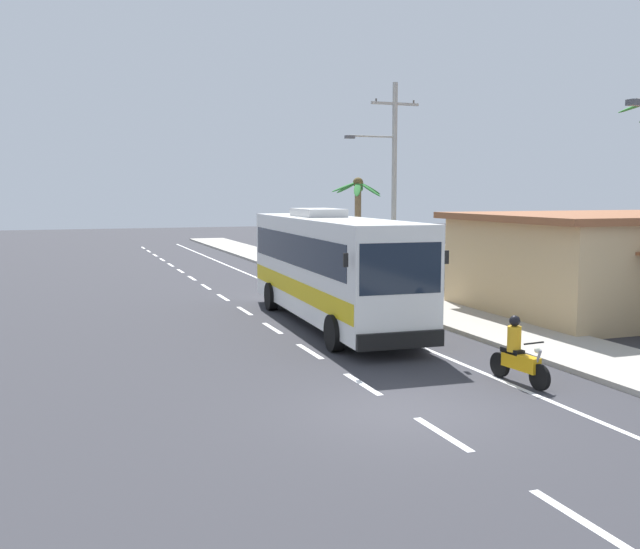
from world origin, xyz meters
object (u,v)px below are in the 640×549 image
pedestrian_near_kerb (389,269)px  coach_bus_foreground (330,265)px  motorcycle_beside_bus (518,356)px  palm_second (358,208)px  utility_pole_mid (392,178)px

pedestrian_near_kerb → coach_bus_foreground: bearing=-72.9°
pedestrian_near_kerb → motorcycle_beside_bus: bearing=-49.1°
palm_second → pedestrian_near_kerb: bearing=-101.1°
motorcycle_beside_bus → palm_second: 22.99m
coach_bus_foreground → motorcycle_beside_bus: bearing=-80.9°
coach_bus_foreground → pedestrian_near_kerb: coach_bus_foreground is taller
coach_bus_foreground → palm_second: palm_second is taller
coach_bus_foreground → motorcycle_beside_bus: size_ratio=6.02×
motorcycle_beside_bus → utility_pole_mid: 18.70m
utility_pole_mid → palm_second: 5.00m
coach_bus_foreground → palm_second: bearing=63.5°
coach_bus_foreground → palm_second: (6.75, 13.55, 1.58)m
motorcycle_beside_bus → coach_bus_foreground: bearing=99.1°
pedestrian_near_kerb → utility_pole_mid: (1.07, 1.99, 4.11)m
coach_bus_foreground → utility_pole_mid: size_ratio=1.24×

